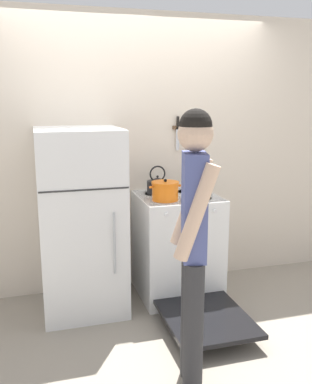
{
  "coord_description": "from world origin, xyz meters",
  "views": [
    {
      "loc": [
        -0.91,
        -3.86,
        1.79
      ],
      "look_at": [
        0.06,
        -0.49,
        1.02
      ],
      "focal_mm": 40.0,
      "sensor_mm": 36.0,
      "label": 1
    }
  ],
  "objects": [
    {
      "name": "tea_kettle",
      "position": [
        0.15,
        -0.2,
        1.02
      ],
      "size": [
        0.24,
        0.19,
        0.26
      ],
      "color": "black",
      "rests_on": "stove_range"
    },
    {
      "name": "wall_back",
      "position": [
        0.0,
        0.03,
        1.27
      ],
      "size": [
        10.0,
        0.06,
        2.55
      ],
      "color": "beige",
      "rests_on": "ground_plane"
    },
    {
      "name": "stove_range",
      "position": [
        0.3,
        -0.38,
        0.47
      ],
      "size": [
        0.7,
        1.43,
        0.94
      ],
      "color": "white",
      "rests_on": "ground_plane"
    },
    {
      "name": "wall_knife_strip",
      "position": [
        0.54,
        -0.02,
        1.52
      ],
      "size": [
        0.38,
        0.03,
        0.35
      ],
      "color": "brown"
    },
    {
      "name": "refrigerator",
      "position": [
        -0.56,
        -0.36,
        0.78
      ],
      "size": [
        0.69,
        0.74,
        1.55
      ],
      "color": "white",
      "rests_on": "ground_plane"
    },
    {
      "name": "ground_plane",
      "position": [
        0.0,
        0.0,
        0.0
      ],
      "size": [
        14.0,
        14.0,
        0.0
      ],
      "primitive_type": "plane",
      "color": "gray"
    },
    {
      "name": "utensil_jar",
      "position": [
        0.48,
        -0.2,
        1.01
      ],
      "size": [
        0.11,
        0.11,
        0.26
      ],
      "color": "silver",
      "rests_on": "stove_range"
    },
    {
      "name": "dutch_oven_pot",
      "position": [
        0.14,
        -0.47,
        1.02
      ],
      "size": [
        0.28,
        0.23,
        0.19
      ],
      "color": "orange",
      "rests_on": "stove_range"
    },
    {
      "name": "person",
      "position": [
        -0.03,
        -1.59,
        0.99
      ],
      "size": [
        0.34,
        0.4,
        1.73
      ],
      "rotation": [
        0.0,
        0.0,
        1.31
      ],
      "color": "#2D2D30",
      "rests_on": "ground_plane"
    }
  ]
}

